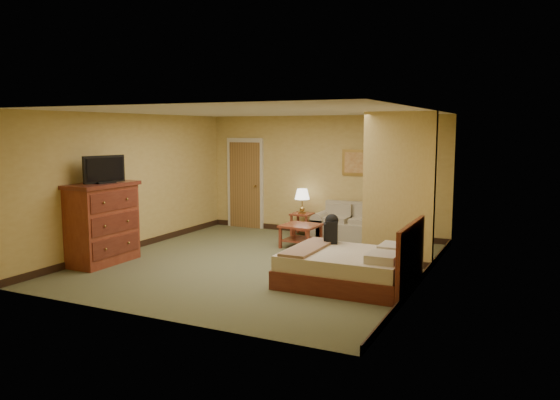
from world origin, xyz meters
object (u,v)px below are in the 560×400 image
Objects in this scene: dresser at (102,223)px; bed at (350,267)px; coffee_table at (301,231)px; loveseat at (351,228)px.

bed is at bearing 7.33° from dresser.
bed is at bearing -50.87° from coffee_table.
coffee_table is 0.52× the size of dresser.
dresser is (-3.27, -3.71, 0.45)m from loveseat.
coffee_table is at bearing 45.99° from dresser.
bed is (1.72, -2.12, -0.05)m from coffee_table.
loveseat is 0.82× the size of bed.
bed is at bearing -71.89° from loveseat.
loveseat is 3.32m from bed.
coffee_table is 2.73m from bed.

